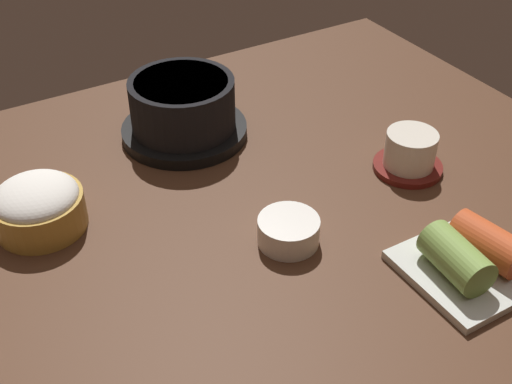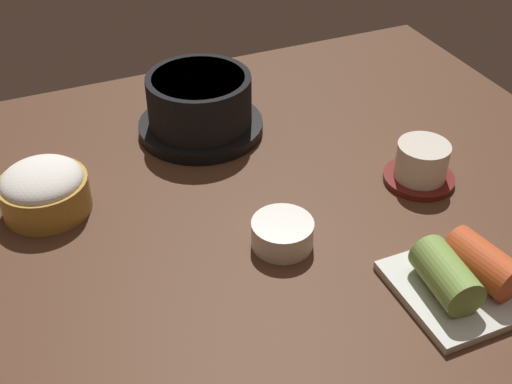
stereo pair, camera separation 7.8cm
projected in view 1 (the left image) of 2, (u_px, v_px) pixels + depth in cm
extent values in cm
cube|color=#4C2D1C|center=(234.00, 214.00, 80.93)|extent=(100.00, 76.00, 2.00)
cylinder|color=black|center=(185.00, 130.00, 92.89)|extent=(17.55, 17.55, 1.59)
cylinder|color=black|center=(183.00, 104.00, 90.28)|extent=(14.43, 14.43, 7.00)
cylinder|color=#D15619|center=(181.00, 83.00, 88.34)|extent=(12.69, 12.69, 0.60)
cylinder|color=#B78C38|center=(40.00, 211.00, 76.42)|extent=(10.56, 10.56, 4.26)
ellipsoid|color=white|center=(36.00, 197.00, 75.13)|extent=(9.72, 9.72, 3.70)
cylinder|color=maroon|center=(407.00, 167.00, 86.56)|extent=(9.04, 9.04, 0.80)
cylinder|color=silver|center=(410.00, 149.00, 84.90)|extent=(6.59, 6.59, 4.67)
cylinder|color=#C6D18C|center=(413.00, 136.00, 83.67)|extent=(5.60, 5.60, 0.40)
cylinder|color=white|center=(288.00, 231.00, 74.54)|extent=(7.06, 7.06, 3.13)
cylinder|color=brown|center=(289.00, 222.00, 73.77)|extent=(5.79, 5.79, 0.50)
cube|color=silver|center=(467.00, 269.00, 71.21)|extent=(12.96, 12.96, 1.00)
cylinder|color=#7A9E47|center=(456.00, 258.00, 68.68)|extent=(4.96, 8.12, 4.31)
cylinder|color=#C64C23|center=(487.00, 243.00, 70.51)|extent=(5.57, 8.40, 4.31)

